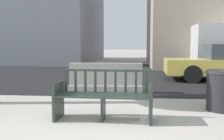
% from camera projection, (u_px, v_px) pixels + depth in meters
% --- Properties ---
extents(ground_plane, '(200.00, 200.00, 0.00)m').
position_uv_depth(ground_plane, '(97.00, 134.00, 3.70)').
color(ground_plane, '#ADA89E').
extents(street_asphalt, '(120.00, 12.00, 0.01)m').
position_uv_depth(street_asphalt, '(125.00, 73.00, 12.31)').
color(street_asphalt, black).
rests_on(street_asphalt, ground).
extents(street_bench, '(1.70, 0.56, 0.88)m').
position_uv_depth(street_bench, '(104.00, 98.00, 4.40)').
color(street_bench, '#28382D').
rests_on(street_bench, ground).
extents(jersey_barrier_centre, '(2.03, 0.77, 0.84)m').
position_uv_depth(jersey_barrier_centre, '(106.00, 81.00, 6.96)').
color(jersey_barrier_centre, gray).
rests_on(jersey_barrier_centre, ground).
extents(trash_bin, '(0.61, 0.61, 0.82)m').
position_uv_depth(trash_bin, '(222.00, 90.00, 5.03)').
color(trash_bin, '#232326').
rests_on(trash_bin, ground).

